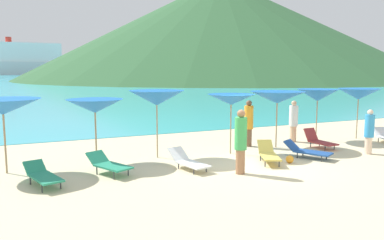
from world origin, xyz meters
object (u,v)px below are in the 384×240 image
object	(u,v)px
umbrella_1	(95,106)
beachgoer_2	(369,131)
lounge_chair_2	(109,164)
lounge_chair_5	(319,140)
umbrella_4	(277,97)
lounge_chair_0	(188,161)
umbrella_6	(359,94)
beachgoer_3	(249,122)
cruise_ship	(23,61)
lounge_chair_1	(43,175)
lounge_chair_6	(268,153)
beachgoer_0	(293,120)
umbrella_5	(318,95)
umbrella_3	(231,100)
umbrella_0	(3,107)
lounge_chair_4	(307,151)
umbrella_2	(157,98)
beach_ball	(290,159)
beachgoer_4	(241,140)

from	to	relation	value
umbrella_1	beachgoer_2	size ratio (longest dim) A/B	1.29
lounge_chair_2	lounge_chair_5	world-z (taller)	lounge_chair_5
beachgoer_2	umbrella_4	bearing A→B (deg)	-130.56
umbrella_1	lounge_chair_0	size ratio (longest dim) A/B	1.24
umbrella_6	beachgoer_3	size ratio (longest dim) A/B	1.20
cruise_ship	umbrella_1	bearing A→B (deg)	-95.57
lounge_chair_1	lounge_chair_6	xyz separation A→B (m)	(7.01, -0.33, 0.02)
lounge_chair_1	lounge_chair_5	size ratio (longest dim) A/B	1.24
lounge_chair_2	cruise_ship	xyz separation A→B (m)	(-0.33, 236.19, 7.94)
beachgoer_0	lounge_chair_1	bearing A→B (deg)	147.77
umbrella_5	umbrella_3	bearing A→B (deg)	-170.16
umbrella_0	lounge_chair_1	xyz separation A→B (m)	(0.92, -1.72, -1.71)
lounge_chair_0	lounge_chair_5	xyz separation A→B (m)	(6.06, 0.91, 0.04)
umbrella_6	lounge_chair_0	size ratio (longest dim) A/B	1.32
umbrella_1	lounge_chair_4	world-z (taller)	umbrella_1
umbrella_2	beachgoer_3	bearing A→B (deg)	5.57
umbrella_6	lounge_chair_2	size ratio (longest dim) A/B	1.36
lounge_chair_4	cruise_ship	world-z (taller)	cruise_ship
umbrella_4	cruise_ship	world-z (taller)	cruise_ship
umbrella_5	umbrella_6	xyz separation A→B (m)	(1.94, -0.43, 0.02)
lounge_chair_1	lounge_chair_6	size ratio (longest dim) A/B	1.03
umbrella_1	beach_ball	world-z (taller)	umbrella_1
umbrella_1	beachgoer_3	xyz separation A→B (m)	(6.09, 0.28, -0.90)
umbrella_4	lounge_chair_0	xyz separation A→B (m)	(-4.55, -1.67, -1.73)
beachgoer_2	beachgoer_0	bearing A→B (deg)	-157.48
beachgoer_2	beach_ball	xyz separation A→B (m)	(-3.52, 0.04, -0.73)
lounge_chair_1	beachgoer_4	distance (m)	5.59
umbrella_2	beachgoer_0	distance (m)	6.41
umbrella_1	umbrella_2	xyz separation A→B (m)	(2.09, -0.11, 0.21)
lounge_chair_5	umbrella_2	bearing A→B (deg)	169.12
umbrella_4	beachgoer_3	bearing A→B (deg)	146.65
lounge_chair_2	cruise_ship	world-z (taller)	cruise_ship
umbrella_0	umbrella_6	distance (m)	14.15
umbrella_6	beachgoer_0	xyz separation A→B (m)	(-3.08, 0.56, -1.07)
lounge_chair_0	beachgoer_0	bearing A→B (deg)	9.40
umbrella_1	umbrella_4	world-z (taller)	umbrella_4
umbrella_0	lounge_chair_0	bearing A→B (deg)	-18.82
beach_ball	lounge_chair_0	bearing A→B (deg)	168.66
umbrella_4	cruise_ship	bearing A→B (deg)	91.77
umbrella_6	beachgoer_4	xyz separation A→B (m)	(-7.81, -2.92, -0.98)
lounge_chair_4	umbrella_5	bearing A→B (deg)	15.54
lounge_chair_1	umbrella_4	bearing A→B (deg)	-5.67
lounge_chair_1	umbrella_1	bearing A→B (deg)	31.63
umbrella_3	lounge_chair_0	bearing A→B (deg)	-148.89
lounge_chair_5	beachgoer_3	bearing A→B (deg)	148.36
umbrella_5	lounge_chair_4	world-z (taller)	umbrella_5
lounge_chair_1	umbrella_3	bearing A→B (deg)	-4.53
umbrella_3	lounge_chair_2	xyz separation A→B (m)	(-4.68, -0.96, -1.69)
umbrella_0	umbrella_3	bearing A→B (deg)	-2.79
lounge_chair_2	cruise_ship	distance (m)	236.33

